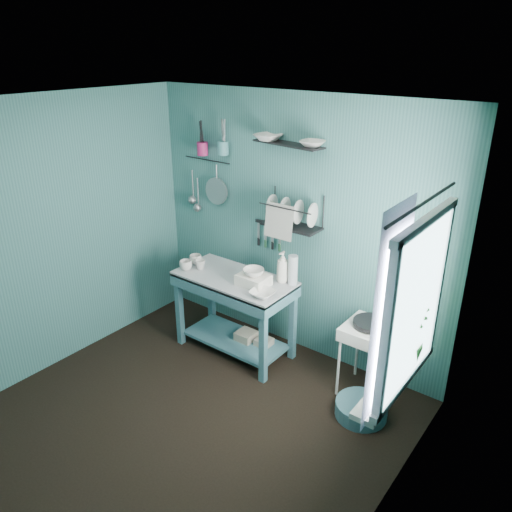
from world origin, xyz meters
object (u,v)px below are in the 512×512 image
Objects in this scene: water_bottle at (293,270)px; storage_tin_large at (246,341)px; potted_plant at (404,335)px; utensil_cup_magenta at (202,149)px; mug_mid at (200,265)px; hotplate_stand at (367,360)px; dish_rack at (292,210)px; wash_tub at (253,280)px; work_counter at (235,314)px; mug_left at (186,265)px; utensil_cup_teal at (223,148)px; floor_basin at (361,409)px; soap_bottle at (283,267)px; frying_pan at (371,323)px; mug_right at (196,260)px; colander at (216,191)px; storage_tin_small at (264,348)px.

water_bottle reaches higher than storage_tin_large.
potted_plant is 2.03m from storage_tin_large.
utensil_cup_magenta is 1.99m from storage_tin_large.
mug_mid is 0.15× the size of hotplate_stand.
wash_tub is at bearing -112.93° from dish_rack.
work_counter is 0.60m from mug_mid.
hotplate_stand is 1.36× the size of potted_plant.
mug_left is (-0.48, -0.16, 0.46)m from work_counter.
utensil_cup_magenta is (-0.71, 0.39, 1.48)m from work_counter.
floor_basin is at bearing -15.04° from utensil_cup_teal.
hotplate_stand is at bearing 8.20° from mug_mid.
frying_pan is (0.92, -0.01, -0.26)m from soap_bottle.
mug_right is 0.95m from soap_bottle.
mug_right is at bearing -158.51° from dish_rack.
colander reaches higher than storage_tin_small.
storage_tin_small is at bearing -22.93° from utensil_cup_teal.
water_bottle is at bearing 154.06° from potted_plant.
utensil_cup_magenta is 2.88m from floor_basin.
dish_rack reaches higher than potted_plant.
colander is (-0.82, 0.44, 0.60)m from wash_tub.
soap_bottle is at bearing -12.62° from utensil_cup_teal.
work_counter is 0.73m from soap_bottle.
hotplate_stand is 0.42m from floor_basin.
potted_plant reaches higher than storage_tin_large.
utensil_cup_teal is (-1.77, 0.20, 1.59)m from hotplate_stand.
potted_plant is (1.41, -0.75, -0.40)m from dish_rack.
water_bottle is 0.42× the size of hotplate_stand.
wash_tub is (0.73, 0.14, 0.00)m from mug_left.
hotplate_stand is (0.82, -0.03, -0.62)m from water_bottle.
mug_left is at bearing -135.00° from mug_mid.
water_bottle is 1.40× the size of storage_tin_small.
hotplate_stand is 2.58m from utensil_cup_magenta.
mug_mid is 0.77× the size of utensil_cup_magenta.
floor_basin is at bearing -13.21° from utensil_cup_magenta.
utensil_cup_teal reaches higher than frying_pan.
wash_tub is at bearing -163.05° from hotplate_stand.
utensil_cup_teal is (-1.77, 0.20, 1.22)m from frying_pan.
utensil_cup_teal is at bearing 167.38° from soap_bottle.
potted_plant is (0.48, -0.60, 0.74)m from hotplate_stand.
soap_bottle reaches higher than hotplate_stand.
water_bottle is at bearing -10.52° from colander.
work_counter is 4.12× the size of wash_tub.
colander reaches higher than wash_tub.
water_bottle is 1.45m from potted_plant.
soap_bottle is at bearing 21.80° from mug_left.
wash_tub is at bearing -28.36° from colander.
floor_basin is (1.35, -0.17, -0.04)m from storage_tin_large.
mug_left reaches higher than storage_tin_large.
mug_right is at bearing 176.59° from floor_basin.
soap_bottle is at bearing 45.00° from storage_tin_small.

